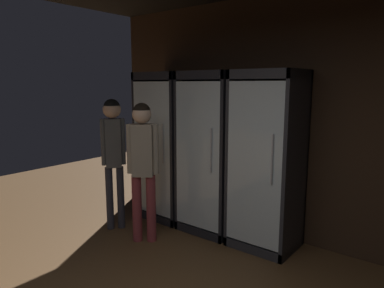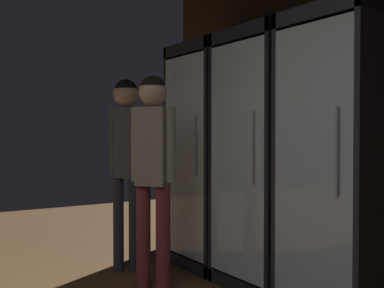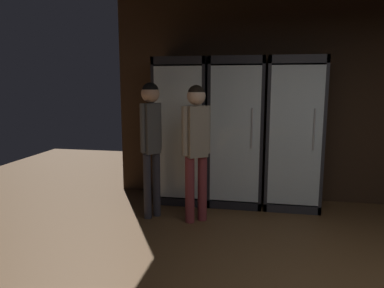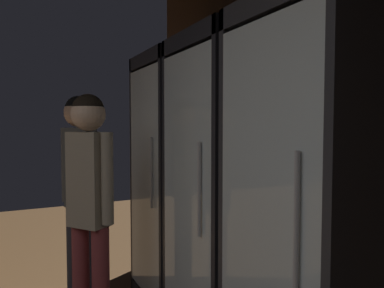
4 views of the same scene
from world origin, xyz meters
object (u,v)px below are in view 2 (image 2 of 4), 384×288
at_px(cooler_left, 271,161).
at_px(shopper_far, 126,146).
at_px(shopper_near, 153,158).
at_px(cooler_far_left, 216,158).
at_px(cooler_center, 349,166).

bearing_deg(cooler_left, shopper_far, -141.03).
height_order(shopper_near, shopper_far, shopper_far).
bearing_deg(cooler_left, shopper_near, -116.89).
relative_size(cooler_far_left, shopper_far, 1.20).
bearing_deg(cooler_center, cooler_left, -179.99).
bearing_deg(cooler_far_left, shopper_near, -67.91).
xyz_separation_m(cooler_far_left, cooler_center, (1.47, -0.00, 0.01)).
relative_size(shopper_near, shopper_far, 0.98).
xyz_separation_m(cooler_far_left, shopper_near, (0.33, -0.81, 0.03)).
bearing_deg(shopper_far, cooler_center, 24.62).
relative_size(cooler_far_left, cooler_center, 1.00).
height_order(cooler_left, cooler_center, same).
height_order(cooler_far_left, shopper_near, cooler_far_left).
distance_m(cooler_left, shopper_far, 1.24).
height_order(cooler_center, shopper_near, cooler_center).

